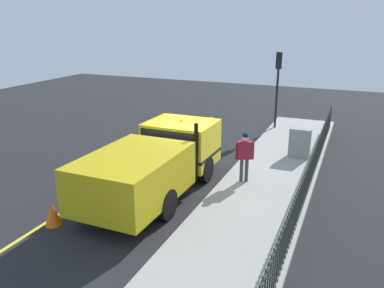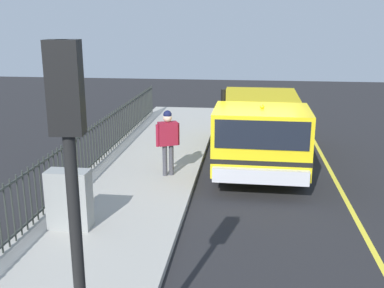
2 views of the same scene
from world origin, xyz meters
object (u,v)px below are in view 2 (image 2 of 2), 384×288
Objects in this scene: work_truck at (260,126)px; traffic_light_near at (71,166)px; traffic_cone at (306,131)px; worker_standing at (168,136)px; utility_cabinet at (69,199)px.

work_truck is 1.66× the size of traffic_light_near.
traffic_light_near is at bearing 73.47° from traffic_cone.
worker_standing is 6.67m from traffic_cone.
worker_standing is 1.48× the size of utility_cabinet.
worker_standing is 0.46× the size of traffic_light_near.
work_truck reaches higher than traffic_cone.
work_truck is 9.46× the size of traffic_cone.
work_truck reaches higher than worker_standing.
worker_standing is 2.62× the size of traffic_cone.
utility_cabinet is at bearing -138.10° from worker_standing.
traffic_light_near reaches higher than worker_standing.
work_truck is 3.05m from worker_standing.
traffic_light_near is at bearing 113.57° from utility_cabinet.
utility_cabinet is at bearing 55.86° from traffic_cone.
traffic_light_near is at bearing -112.34° from worker_standing.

